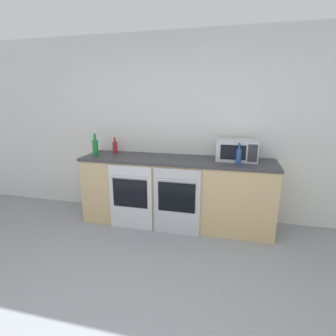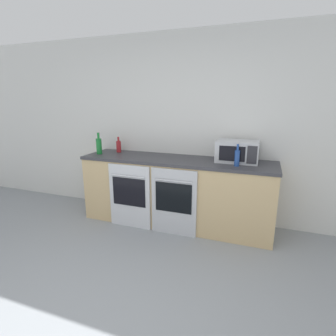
% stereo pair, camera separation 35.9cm
% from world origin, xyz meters
% --- Properties ---
extents(wall_back, '(10.00, 0.06, 2.60)m').
position_xyz_m(wall_back, '(0.00, 2.47, 1.30)').
color(wall_back, silver).
rests_on(wall_back, ground_plane).
extents(counter_back, '(2.61, 0.66, 0.93)m').
position_xyz_m(counter_back, '(0.00, 2.12, 0.47)').
color(counter_back, tan).
rests_on(counter_back, ground_plane).
extents(oven_left, '(0.60, 0.06, 0.87)m').
position_xyz_m(oven_left, '(-0.55, 1.79, 0.44)').
color(oven_left, silver).
rests_on(oven_left, ground_plane).
extents(oven_right, '(0.60, 0.06, 0.87)m').
position_xyz_m(oven_right, '(0.08, 1.79, 0.44)').
color(oven_right, '#B7BABF').
rests_on(oven_right, ground_plane).
extents(microwave, '(0.52, 0.35, 0.27)m').
position_xyz_m(microwave, '(0.78, 2.22, 1.07)').
color(microwave, '#B7BABF').
rests_on(microwave, counter_back).
extents(bottle_green, '(0.08, 0.08, 0.31)m').
position_xyz_m(bottle_green, '(-1.16, 2.05, 1.05)').
color(bottle_green, '#19722D').
rests_on(bottle_green, counter_back).
extents(bottle_red, '(0.07, 0.07, 0.23)m').
position_xyz_m(bottle_red, '(-0.96, 2.27, 1.02)').
color(bottle_red, maroon).
rests_on(bottle_red, counter_back).
extents(bottle_blue, '(0.06, 0.06, 0.26)m').
position_xyz_m(bottle_blue, '(0.81, 1.99, 1.03)').
color(bottle_blue, '#234793').
rests_on(bottle_blue, counter_back).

